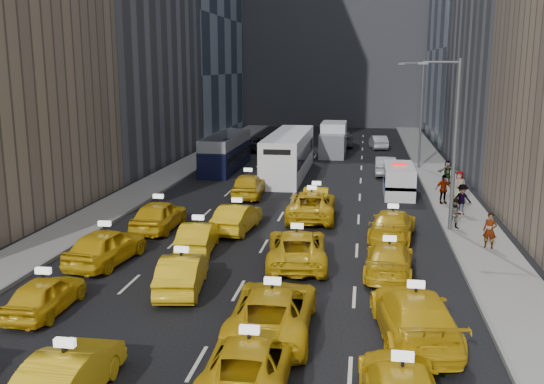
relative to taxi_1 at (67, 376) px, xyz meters
The scene contains 38 objects.
ground 7.12m from the taxi_1, 67.14° to the left, with size 160.00×160.00×0.00m, color black.
sidewalk_west 32.47m from the taxi_1, 103.81° to the left, with size 3.00×90.00×0.15m, color gray.
sidewalk_east 34.21m from the taxi_1, 67.20° to the left, with size 3.00×90.00×0.15m, color gray.
curb_west 32.16m from the taxi_1, 101.30° to the left, with size 0.15×90.00×0.18m, color slate.
curb_east 33.67m from the taxi_1, 69.48° to the left, with size 0.15×90.00×0.18m, color slate.
streetlight_near 22.43m from the taxi_1, 57.22° to the left, with size 2.15×0.22×9.00m.
streetlight_far 40.55m from the taxi_1, 72.79° to the left, with size 2.15×0.22×9.00m.
taxi_1 is the anchor object (origin of this frame).
taxi_2 4.80m from the taxi_1, 19.58° to the left, with size 2.31×5.02×1.39m, color gold.
taxi_4 6.48m from the taxi_1, 123.77° to the left, with size 1.58×3.94×1.34m, color gold.
taxi_5 8.23m from the taxi_1, 85.91° to the left, with size 1.55×4.43×1.46m, color gold.
taxi_6 6.81m from the taxi_1, 47.02° to the left, with size 2.61×5.66×1.57m, color gold.
taxi_7 10.57m from the taxi_1, 29.37° to the left, with size 2.30×5.66×1.64m, color gold.
taxi_8 11.48m from the taxi_1, 108.95° to the left, with size 1.91×4.76×1.62m, color gold.
taxi_9 13.36m from the taxi_1, 90.82° to the left, with size 1.49×4.26×1.40m, color gold.
taxi_10 12.93m from the taxi_1, 68.91° to the left, with size 2.55×5.53×1.54m, color gold.
taxi_11 14.15m from the taxi_1, 52.49° to the left, with size 1.94×4.77×1.38m, color gold.
taxi_12 16.95m from the taxi_1, 101.14° to the left, with size 1.92×4.76×1.62m, color gold.
taxi_13 17.05m from the taxi_1, 86.98° to the left, with size 1.56×4.48×1.48m, color gold.
taxi_14 20.82m from the taxi_1, 77.31° to the left, with size 2.65×5.75×1.60m, color gold.
taxi_15 19.07m from the taxi_1, 61.89° to the left, with size 2.08×5.12×1.48m, color gold.
taxi_16 25.38m from the taxi_1, 90.28° to the left, with size 1.94×4.82×1.64m, color gold.
taxi_17 23.16m from the taxi_1, 78.43° to the left, with size 1.48×4.26×1.40m, color gold.
nypd_van 29.37m from the taxi_1, 70.45° to the left, with size 2.22×5.17×2.18m.
double_decker 36.13m from the taxi_1, 96.45° to the left, with size 2.31×10.10×2.94m.
city_bus 33.98m from the taxi_1, 87.44° to the left, with size 3.18×13.23×3.39m.
box_truck 45.88m from the taxi_1, 84.47° to the left, with size 3.07×7.10×3.15m.
misc_car_0 36.56m from the taxi_1, 75.50° to the left, with size 1.58×4.53×1.49m, color #A9ACB1.
misc_car_1 47.68m from the taxi_1, 93.95° to the left, with size 2.37×5.15×1.43m, color black.
misc_car_2 52.82m from the taxi_1, 84.56° to the left, with size 2.32×5.70×1.65m, color slate.
misc_car_3 51.88m from the taxi_1, 89.33° to the left, with size 1.71×4.25×1.45m, color black.
misc_car_4 51.88m from the taxi_1, 80.12° to the left, with size 1.50×4.29×1.41m, color #A6A9AE.
pedestrian_0 20.44m from the taxi_1, 48.89° to the left, with size 0.62×0.41×1.71m, color gray.
pedestrian_1 22.45m from the taxi_1, 56.65° to the left, with size 0.78×0.43×1.60m, color gray.
pedestrian_2 25.67m from the taxi_1, 59.19° to the left, with size 1.15×0.47×1.78m, color gray.
pedestrian_3 27.70m from the taxi_1, 63.39° to the left, with size 1.07×0.49×1.83m, color gray.
pedestrian_4 29.56m from the taxi_1, 62.65° to the left, with size 0.90×0.49×1.84m, color gray.
pedestrian_5 34.36m from the taxi_1, 66.84° to the left, with size 1.56×0.45×1.68m, color gray.
Camera 1 is at (4.71, -19.97, 8.66)m, focal length 40.00 mm.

